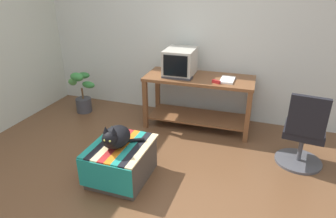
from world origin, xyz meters
The scene contains 12 objects.
ground_plane centered at (0.00, 0.00, 0.00)m, with size 14.00×14.00×0.00m, color brown.
back_wall centered at (0.00, 2.05, 1.30)m, with size 8.00×0.10×2.60m, color silver.
desk centered at (0.17, 1.60, 0.50)m, with size 1.49×0.66×0.74m.
tv_monitor centered at (-0.12, 1.63, 0.91)m, with size 0.41×0.51×0.35m.
keyboard centered at (-0.10, 1.45, 0.75)m, with size 0.40×0.15×0.02m, color #333338.
book centered at (0.55, 1.57, 0.75)m, with size 0.17×0.28×0.02m, color white.
ottoman_with_blanket centered at (-0.30, 0.15, 0.20)m, with size 0.58×0.70×0.40m.
cat centered at (-0.32, 0.12, 0.51)m, with size 0.39×0.40×0.28m.
potted_plant centered at (-1.65, 1.48, 0.30)m, with size 0.42×0.34×0.67m.
office_chair centered at (1.50, 1.02, 0.39)m, with size 0.52×0.52×0.89m.
stapler centered at (0.43, 1.42, 0.76)m, with size 0.04×0.11×0.04m, color #A31E1E.
pen centered at (0.58, 1.66, 0.74)m, with size 0.01×0.01×0.14m, color #2351B2.
Camera 1 is at (1.03, -2.18, 1.99)m, focal length 31.89 mm.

